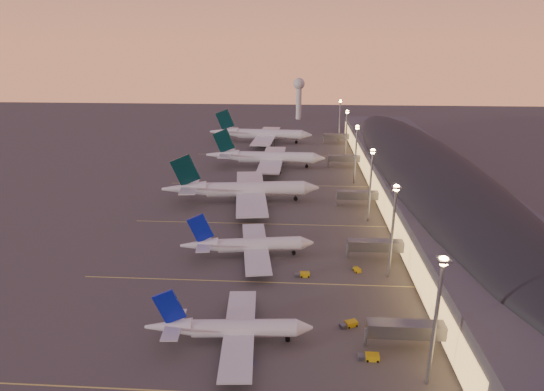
{
  "coord_description": "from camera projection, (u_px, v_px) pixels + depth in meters",
  "views": [
    {
      "loc": [
        11.74,
        -109.72,
        59.62
      ],
      "look_at": [
        2.0,
        45.0,
        7.0
      ],
      "focal_mm": 30.0,
      "sensor_mm": 36.0,
      "label": 1
    }
  ],
  "objects": [
    {
      "name": "baggage_tug_c",
      "position": [
        303.0,
        275.0,
        121.47
      ],
      "size": [
        4.0,
        1.95,
        1.16
      ],
      "rotation": [
        0.0,
        0.0,
        0.08
      ],
      "color": "#C39F0E",
      "rests_on": "ground"
    },
    {
      "name": "baggage_tug_b",
      "position": [
        349.0,
        324.0,
        100.14
      ],
      "size": [
        4.2,
        2.98,
        1.17
      ],
      "rotation": [
        0.0,
        0.0,
        0.41
      ],
      "color": "#C39F0E",
      "rests_on": "ground"
    },
    {
      "name": "ground",
      "position": [
        254.0,
        273.0,
        123.56
      ],
      "size": [
        700.0,
        700.0,
        0.0
      ],
      "primitive_type": "plane",
      "color": "#413E3C"
    },
    {
      "name": "light_masts",
      "position": [
        362.0,
        155.0,
        177.2
      ],
      "size": [
        2.2,
        217.2,
        25.9
      ],
      "color": "gray",
      "rests_on": "ground"
    },
    {
      "name": "baggage_tug_d",
      "position": [
        356.0,
        269.0,
        124.44
      ],
      "size": [
        2.66,
        3.58,
        1.0
      ],
      "rotation": [
        0.0,
        0.0,
        -1.12
      ],
      "color": "#C39F0E",
      "rests_on": "ground"
    },
    {
      "name": "airliner_narrow_north",
      "position": [
        248.0,
        245.0,
        131.83
      ],
      "size": [
        38.8,
        34.98,
        13.86
      ],
      "rotation": [
        0.0,
        0.0,
        0.15
      ],
      "color": "silver",
      "rests_on": "ground"
    },
    {
      "name": "terminal_building",
      "position": [
        422.0,
        173.0,
        185.54
      ],
      "size": [
        56.35,
        255.0,
        17.46
      ],
      "color": "#49484E",
      "rests_on": "ground"
    },
    {
      "name": "radar_tower",
      "position": [
        299.0,
        92.0,
        361.65
      ],
      "size": [
        9.0,
        9.0,
        32.5
      ],
      "color": "silver",
      "rests_on": "ground"
    },
    {
      "name": "baggage_tug_a",
      "position": [
        370.0,
        357.0,
        89.65
      ],
      "size": [
        4.17,
        1.94,
        1.23
      ],
      "rotation": [
        0.0,
        0.0,
        -0.03
      ],
      "color": "#C39F0E",
      "rests_on": "ground"
    },
    {
      "name": "airliner_wide_mid",
      "position": [
        265.0,
        157.0,
        226.28
      ],
      "size": [
        59.54,
        54.06,
        19.1
      ],
      "rotation": [
        0.0,
        0.0,
        -0.02
      ],
      "color": "silver",
      "rests_on": "ground"
    },
    {
      "name": "airliner_wide_far",
      "position": [
        261.0,
        134.0,
        281.28
      ],
      "size": [
        64.08,
        58.41,
        20.51
      ],
      "rotation": [
        0.0,
        0.0,
        -0.06
      ],
      "color": "silver",
      "rests_on": "ground"
    },
    {
      "name": "airliner_wide_near",
      "position": [
        242.0,
        190.0,
        176.66
      ],
      "size": [
        61.21,
        56.22,
        19.59
      ],
      "rotation": [
        0.0,
        0.0,
        0.13
      ],
      "color": "silver",
      "rests_on": "ground"
    },
    {
      "name": "airliner_narrow_south",
      "position": [
        230.0,
        328.0,
        94.14
      ],
      "size": [
        34.96,
        31.3,
        12.49
      ],
      "rotation": [
        0.0,
        0.0,
        0.07
      ],
      "color": "silver",
      "rests_on": "ground"
    },
    {
      "name": "lane_markings",
      "position": [
        266.0,
        218.0,
        161.36
      ],
      "size": [
        90.0,
        180.36,
        0.0
      ],
      "color": "#D8C659",
      "rests_on": "ground"
    }
  ]
}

